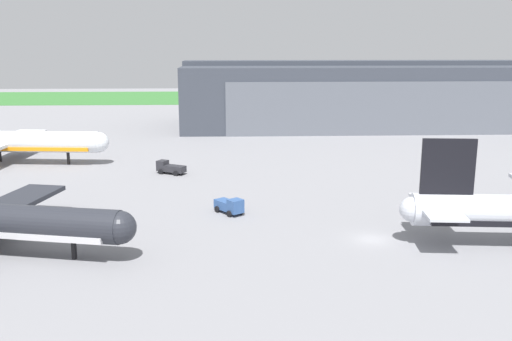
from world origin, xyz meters
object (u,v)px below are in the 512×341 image
maintenance_hangar (357,95)px  fuel_bowser (170,168)px  airliner_far_left (1,142)px  pushback_tractor (230,206)px

maintenance_hangar → fuel_bowser: bearing=-128.6°
airliner_far_left → fuel_bowser: size_ratio=7.51×
fuel_bowser → maintenance_hangar: bearing=51.4°
maintenance_hangar → airliner_far_left: bearing=-148.9°
pushback_tractor → fuel_bowser: 25.96m
maintenance_hangar → fuel_bowser: maintenance_hangar is taller
pushback_tractor → airliner_far_left: bearing=141.9°
airliner_far_left → pushback_tractor: (42.59, -33.39, -2.99)m
maintenance_hangar → airliner_far_left: (-76.87, -46.39, -4.19)m
maintenance_hangar → airliner_far_left: 89.88m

